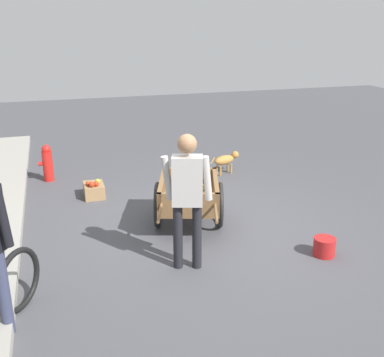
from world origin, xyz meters
TOP-DOWN VIEW (x-y plane):
  - ground_plane at (0.00, 0.00)m, footprint 24.00×24.00m
  - fruit_cart at (0.22, 0.01)m, footprint 1.80×1.22m
  - vendor_person at (-0.87, 0.36)m, footprint 0.29×0.55m
  - dog at (2.26, -1.34)m, footprint 0.32×0.64m
  - fire_hydrant at (2.82, 1.87)m, footprint 0.25×0.25m
  - plastic_bucket at (-1.10, -1.34)m, footprint 0.27×0.27m
  - apple_crate at (1.76, 1.17)m, footprint 0.44×0.32m

SIDE VIEW (x-z plane):
  - ground_plane at x=0.00m, z-range 0.00..0.00m
  - plastic_bucket at x=-1.10m, z-range 0.00..0.23m
  - apple_crate at x=1.76m, z-range -0.04..0.28m
  - dog at x=2.26m, z-range 0.07..0.47m
  - fire_hydrant at x=2.82m, z-range 0.00..0.67m
  - fruit_cart at x=0.22m, z-range 0.09..0.78m
  - vendor_person at x=-0.87m, z-range 0.16..1.76m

